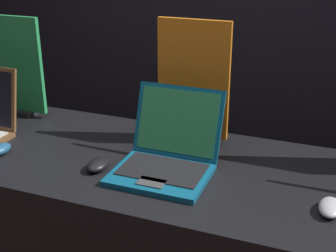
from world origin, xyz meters
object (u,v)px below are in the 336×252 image
promo_stand_front (12,69)px  promo_stand_middle (193,85)px  laptop_middle (168,153)px  mouse_back (330,207)px  mouse_front (1,149)px  mouse_middle (98,165)px

promo_stand_front → promo_stand_middle: promo_stand_middle is taller
laptop_middle → mouse_back: bearing=-8.7°
mouse_front → mouse_middle: 0.41m
laptop_middle → mouse_middle: size_ratio=3.39×
laptop_middle → mouse_middle: laptop_middle is taller
mouse_front → laptop_middle: size_ratio=0.27×
laptop_middle → mouse_middle: (-0.23, -0.09, -0.04)m
promo_stand_middle → mouse_middle: bearing=-122.0°
promo_stand_middle → mouse_back: promo_stand_middle is taller
promo_stand_front → laptop_middle: 0.90m
laptop_middle → promo_stand_middle: 0.32m
promo_stand_front → laptop_middle: bearing=-17.0°
promo_stand_front → mouse_back: size_ratio=3.89×
mouse_middle → laptop_middle: bearing=22.2°
laptop_middle → mouse_back: (0.56, -0.09, -0.04)m
mouse_back → laptop_middle: bearing=171.3°
mouse_front → mouse_middle: mouse_front is taller
laptop_middle → promo_stand_middle: bearing=90.0°
promo_stand_front → mouse_back: bearing=-13.7°
laptop_middle → mouse_back: size_ratio=3.06×
mouse_middle → promo_stand_middle: promo_stand_middle is taller
mouse_middle → promo_stand_middle: (0.23, 0.37, 0.22)m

